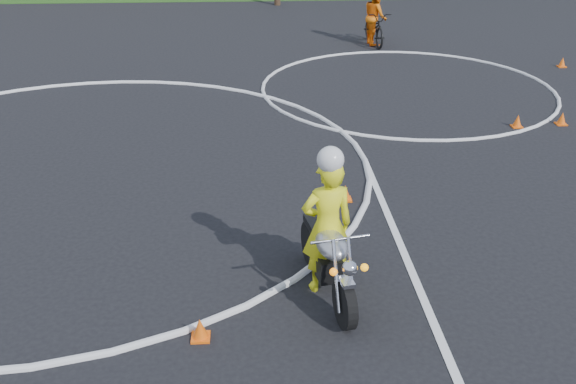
{
  "coord_description": "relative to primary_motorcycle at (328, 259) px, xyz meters",
  "views": [
    {
      "loc": [
        3.67,
        -9.06,
        5.31
      ],
      "look_at": [
        4.18,
        -0.55,
        1.1
      ],
      "focal_mm": 40.0,
      "sensor_mm": 36.0,
      "label": 1
    }
  ],
  "objects": [
    {
      "name": "primary_motorcycle",
      "position": [
        0.0,
        0.0,
        0.0
      ],
      "size": [
        0.78,
        2.24,
        1.19
      ],
      "rotation": [
        0.0,
        0.0,
        0.19
      ],
      "color": "black",
      "rests_on": "ground"
    },
    {
      "name": "course_markings",
      "position": [
        -2.51,
        5.95,
        -0.57
      ],
      "size": [
        19.05,
        19.05,
        0.12
      ],
      "color": "silver",
      "rests_on": "ground"
    },
    {
      "name": "ground",
      "position": [
        -4.68,
        1.59,
        -0.58
      ],
      "size": [
        120.0,
        120.0,
        0.0
      ],
      "primitive_type": "plane",
      "color": "black",
      "rests_on": "ground"
    },
    {
      "name": "rider_second_grp",
      "position": [
        3.36,
        14.8,
        0.17
      ],
      "size": [
        0.95,
        2.25,
        2.11
      ],
      "rotation": [
        0.0,
        0.0,
        0.08
      ],
      "color": "black",
      "rests_on": "ground"
    },
    {
      "name": "rider_primary_grp",
      "position": [
        -0.01,
        0.14,
        0.49
      ],
      "size": [
        0.8,
        0.61,
        2.2
      ],
      "rotation": [
        0.0,
        0.0,
        0.19
      ],
      "color": "yellow",
      "rests_on": "ground"
    },
    {
      "name": "traffic_cones",
      "position": [
        0.67,
        4.46,
        -0.44
      ],
      "size": [
        17.77,
        14.28,
        0.3
      ],
      "color": "#FF5E0D",
      "rests_on": "ground"
    }
  ]
}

